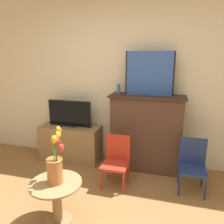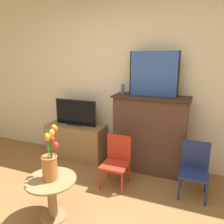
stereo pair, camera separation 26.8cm
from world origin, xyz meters
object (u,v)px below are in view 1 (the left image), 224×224
object	(u,v)px
chair_blue	(192,163)
vase_tulips	(55,165)
painting	(149,74)
chair_red	(116,158)
tv_monitor	(70,114)

from	to	relation	value
chair_blue	vase_tulips	size ratio (longest dim) A/B	1.19
chair_blue	vase_tulips	distance (m)	1.71
painting	chair_blue	world-z (taller)	painting
painting	chair_red	size ratio (longest dim) A/B	1.03
tv_monitor	vase_tulips	bearing A→B (deg)	-69.30
painting	chair_red	world-z (taller)	painting
painting	vase_tulips	distance (m)	1.77
tv_monitor	chair_red	size ratio (longest dim) A/B	1.10
chair_blue	painting	bearing A→B (deg)	147.13
painting	chair_blue	xyz separation A→B (m)	(0.63, -0.41, -1.08)
chair_blue	vase_tulips	xyz separation A→B (m)	(-1.36, -1.00, 0.28)
chair_red	chair_blue	size ratio (longest dim) A/B	1.00
painting	chair_red	xyz separation A→B (m)	(-0.33, -0.55, -1.08)
chair_red	chair_blue	bearing A→B (deg)	8.46
chair_blue	vase_tulips	world-z (taller)	vase_tulips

